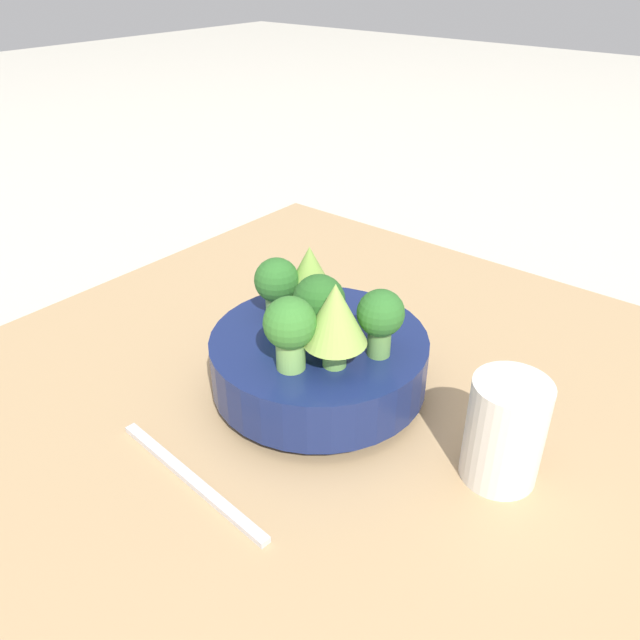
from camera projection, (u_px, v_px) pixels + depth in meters
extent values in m
plane|color=beige|center=(334.00, 429.00, 0.68)|extent=(6.00, 6.00, 0.00)
cube|color=tan|center=(334.00, 414.00, 0.67)|extent=(0.83, 0.82, 0.04)
cylinder|color=navy|center=(320.00, 386.00, 0.66)|extent=(0.10, 0.10, 0.01)
cylinder|color=navy|center=(320.00, 359.00, 0.65)|extent=(0.22, 0.22, 0.05)
cylinder|color=#609347|center=(379.00, 341.00, 0.60)|extent=(0.02, 0.02, 0.03)
sphere|color=#2D6B28|center=(381.00, 313.00, 0.58)|extent=(0.05, 0.05, 0.05)
cylinder|color=#6BA34C|center=(278.00, 304.00, 0.66)|extent=(0.03, 0.03, 0.02)
sphere|color=#2D6B28|center=(277.00, 280.00, 0.65)|extent=(0.05, 0.05, 0.05)
cylinder|color=#609347|center=(310.00, 303.00, 0.67)|extent=(0.02, 0.02, 0.02)
cone|color=#84AD47|center=(310.00, 271.00, 0.65)|extent=(0.06, 0.06, 0.06)
cylinder|color=#7AB256|center=(320.00, 327.00, 0.63)|extent=(0.03, 0.03, 0.02)
sphere|color=#286023|center=(320.00, 300.00, 0.61)|extent=(0.05, 0.05, 0.05)
cylinder|color=#6BA34C|center=(335.00, 353.00, 0.58)|extent=(0.02, 0.02, 0.03)
cone|color=#93B751|center=(335.00, 314.00, 0.56)|extent=(0.06, 0.06, 0.06)
cylinder|color=#7AB256|center=(291.00, 353.00, 0.58)|extent=(0.03, 0.03, 0.03)
sphere|color=#387A2D|center=(290.00, 323.00, 0.56)|extent=(0.05, 0.05, 0.05)
cylinder|color=silver|center=(505.00, 431.00, 0.54)|extent=(0.07, 0.07, 0.10)
cube|color=silver|center=(191.00, 479.00, 0.55)|extent=(0.20, 0.03, 0.01)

